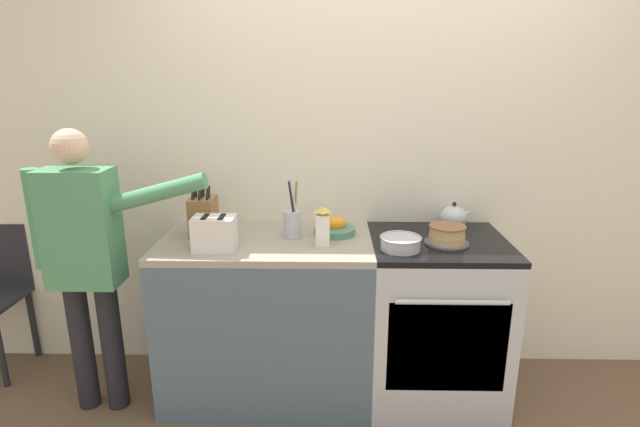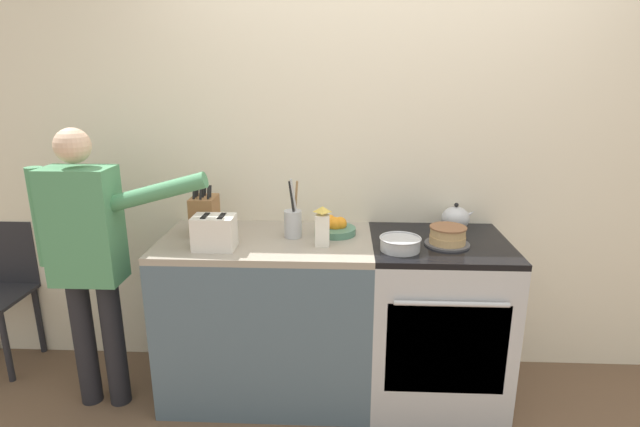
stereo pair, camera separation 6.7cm
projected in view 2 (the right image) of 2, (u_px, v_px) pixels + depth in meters
The scene contains 12 objects.
wall_back at pixel (384, 153), 2.81m from camera, with size 8.00×0.04×2.60m.
counter_cabinet at pixel (268, 316), 2.75m from camera, with size 1.11×0.64×0.90m.
stove_range at pixel (435, 319), 2.71m from camera, with size 0.71×0.68×0.90m.
layer_cake at pixel (448, 236), 2.52m from camera, with size 0.23×0.23×0.10m.
tea_kettle at pixel (456, 218), 2.76m from camera, with size 0.19×0.15×0.15m.
mixing_bowl at pixel (400, 244), 2.44m from camera, with size 0.21×0.21×0.07m.
knife_block at pixel (205, 215), 2.67m from camera, with size 0.13×0.17×0.30m.
utensil_crock at pixel (293, 222), 2.63m from camera, with size 0.09×0.09×0.32m.
fruit_bowl at pixel (334, 227), 2.69m from camera, with size 0.22×0.22×0.10m.
toaster at pixel (214, 232), 2.46m from camera, with size 0.22×0.14×0.17m.
milk_carton at pixel (322, 227), 2.50m from camera, with size 0.07×0.07×0.20m.
person_baker at pixel (88, 250), 2.51m from camera, with size 0.89×0.20×1.49m.
Camera 2 is at (-0.23, -2.15, 1.75)m, focal length 28.00 mm.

